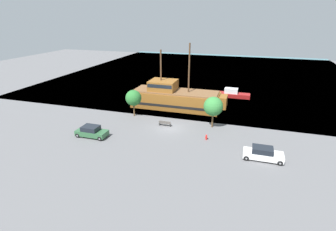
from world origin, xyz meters
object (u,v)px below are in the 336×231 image
object	(u,v)px
moored_boat_outer	(157,89)
moored_boat_dockside	(233,94)
fire_hydrant	(206,137)
parked_car_curb_front	(92,132)
parked_car_curb_mid	(263,154)
pirate_ship	(175,98)
bench_promenade_east	(165,123)

from	to	relation	value
moored_boat_outer	moored_boat_dockside	bearing A→B (deg)	5.19
fire_hydrant	moored_boat_outer	bearing A→B (deg)	125.53
moored_boat_dockside	parked_car_curb_front	distance (m)	31.18
moored_boat_outer	parked_car_curb_front	bearing A→B (deg)	-92.62
parked_car_curb_front	parked_car_curb_mid	world-z (taller)	same
pirate_ship	bench_promenade_east	world-z (taller)	pirate_ship
pirate_ship	bench_promenade_east	bearing A→B (deg)	-84.02
fire_hydrant	parked_car_curb_front	bearing A→B (deg)	-166.34
pirate_ship	moored_boat_dockside	distance (m)	14.09
parked_car_curb_mid	pirate_ship	bearing A→B (deg)	135.00
moored_boat_outer	bench_promenade_east	bearing A→B (deg)	-66.49
pirate_ship	bench_promenade_east	distance (m)	9.15
moored_boat_dockside	bench_promenade_east	bearing A→B (deg)	-114.98
pirate_ship	parked_car_curb_front	size ratio (longest dim) A/B	3.91
pirate_ship	parked_car_curb_front	bearing A→B (deg)	-116.40
moored_boat_dockside	parked_car_curb_mid	distance (m)	25.80
parked_car_curb_front	bench_promenade_east	distance (m)	11.02
fire_hydrant	bench_promenade_east	xyz separation A→B (m)	(-6.96, 2.90, 0.03)
parked_car_curb_front	pirate_ship	bearing A→B (deg)	63.60
moored_boat_dockside	parked_car_curb_front	world-z (taller)	moored_boat_dockside
pirate_ship	moored_boat_outer	distance (m)	10.90
parked_car_curb_mid	fire_hydrant	size ratio (longest dim) A/B	6.01
parked_car_curb_front	bench_promenade_east	xyz separation A→B (m)	(8.73, 6.71, -0.33)
moored_boat_outer	bench_promenade_east	world-z (taller)	moored_boat_outer
moored_boat_outer	fire_hydrant	distance (m)	25.10
pirate_ship	fire_hydrant	xyz separation A→B (m)	(7.90, -11.88, -1.50)
parked_car_curb_mid	bench_promenade_east	distance (m)	15.55
moored_boat_dockside	moored_boat_outer	size ratio (longest dim) A/B	1.20
bench_promenade_east	parked_car_curb_front	bearing A→B (deg)	-142.46
moored_boat_outer	fire_hydrant	size ratio (longest dim) A/B	7.34
parked_car_curb_mid	bench_promenade_east	size ratio (longest dim) A/B	2.44
parked_car_curb_mid	moored_boat_dockside	bearing A→B (deg)	102.05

